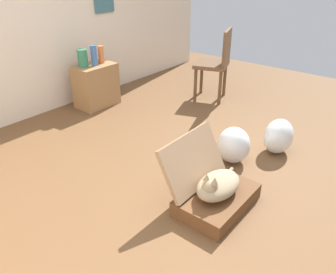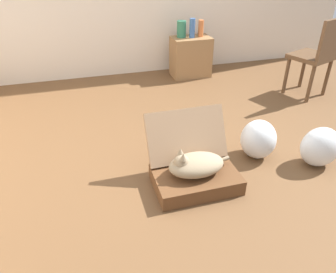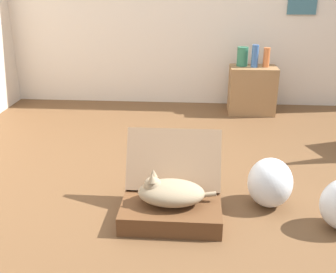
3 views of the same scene
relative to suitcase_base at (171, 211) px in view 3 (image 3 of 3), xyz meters
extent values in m
plane|color=brown|center=(0.21, 0.53, -0.06)|extent=(7.68, 7.68, 0.00)
cube|color=brown|center=(0.00, 0.00, 0.00)|extent=(0.66, 0.44, 0.13)
cube|color=#9B7756|center=(0.00, 0.24, 0.27)|extent=(0.66, 0.24, 0.41)
ellipsoid|color=#998466|center=(0.00, 0.00, 0.14)|extent=(0.44, 0.28, 0.15)
sphere|color=#998466|center=(-0.12, 0.00, 0.19)|extent=(0.13, 0.13, 0.13)
cone|color=#998466|center=(-0.12, -0.03, 0.27)|extent=(0.06, 0.06, 0.06)
cone|color=#998466|center=(-0.12, 0.03, 0.27)|extent=(0.06, 0.06, 0.06)
cylinder|color=#998466|center=(0.20, 0.04, 0.11)|extent=(0.20, 0.03, 0.07)
ellipsoid|color=silver|center=(0.68, 0.24, 0.11)|extent=(0.31, 0.31, 0.36)
cube|color=olive|center=(0.80, 2.38, 0.21)|extent=(0.54, 0.34, 0.55)
cylinder|color=#2D7051|center=(0.67, 2.41, 0.60)|extent=(0.13, 0.13, 0.22)
cylinder|color=#CC6B38|center=(0.94, 2.38, 0.60)|extent=(0.07, 0.07, 0.22)
cylinder|color=#38609E|center=(0.80, 2.36, 0.62)|extent=(0.08, 0.08, 0.25)
camera|label=1|loc=(-1.89, -1.03, 1.69)|focal=35.87mm
camera|label=2|loc=(-0.78, -1.89, 1.63)|focal=34.71mm
camera|label=3|loc=(0.15, -2.32, 1.46)|focal=43.20mm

